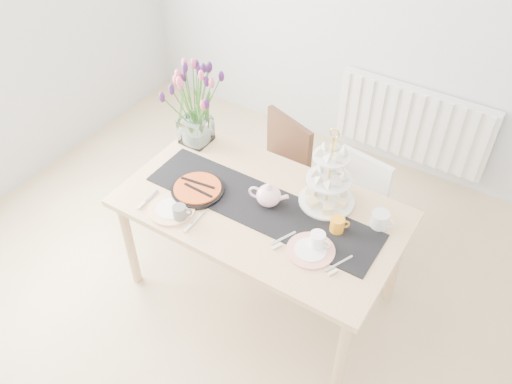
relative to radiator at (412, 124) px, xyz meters
The scene contains 16 objects.
room_shell 2.40m from the radiator, 102.86° to the right, with size 4.50×4.50×4.50m.
radiator is the anchor object (origin of this frame).
dining_table 1.71m from the radiator, 101.59° to the right, with size 1.60×0.90×0.75m.
chair_brown 1.21m from the radiator, 119.62° to the right, with size 0.53×0.53×0.84m.
chair_white 1.04m from the radiator, 91.19° to the right, with size 0.45×0.45×0.76m.
table_runner 1.72m from the radiator, 101.59° to the right, with size 1.40×0.35×0.01m, color black.
tulip_vase 1.82m from the radiator, 126.60° to the right, with size 0.64×0.64×0.54m.
cake_stand 1.50m from the radiator, 91.72° to the right, with size 0.32×0.32×0.46m.
teapot 1.70m from the radiator, 100.89° to the right, with size 0.22×0.18×0.15m, color white, non-canonical shape.
cream_jug 1.52m from the radiator, 78.99° to the right, with size 0.10×0.10×0.10m, color silver.
tart_tin 1.92m from the radiator, 112.17° to the right, with size 0.31×0.31×0.04m.
mug_grey 2.12m from the radiator, 108.58° to the right, with size 0.08×0.08×0.09m, color slate.
mug_white 1.80m from the radiator, 87.84° to the right, with size 0.08×0.08×0.10m, color white.
mug_orange 1.65m from the radiator, 86.31° to the right, with size 0.08×0.08×0.09m, color orange.
plate_left 2.12m from the radiator, 110.92° to the right, with size 0.26×0.26×0.01m, color white.
plate_right 1.83m from the radiator, 88.29° to the right, with size 0.26×0.26×0.01m, color silver.
Camera 1 is at (1.31, -1.34, 2.88)m, focal length 38.00 mm.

